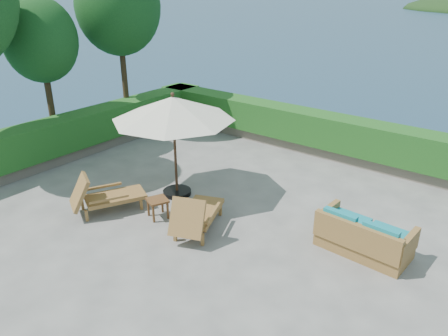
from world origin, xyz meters
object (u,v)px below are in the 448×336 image
Objects in this scene: patio_umbrella at (173,109)px; lounge_left at (104,196)px; side_table at (158,202)px; wicker_loveseat at (363,238)px; lounge_right at (196,214)px.

patio_umbrella reaches higher than lounge_left.
lounge_left is at bearing -154.92° from side_table.
wicker_loveseat is at bearing 19.55° from side_table.
patio_umbrella is at bearing 93.19° from lounge_left.
lounge_left is 2.47m from lounge_right.
patio_umbrella is at bearing 124.64° from lounge_right.
side_table is 0.31× the size of wicker_loveseat.
lounge_right reaches higher than lounge_left.
wicker_loveseat is at bearing 2.35° from lounge_right.
lounge_right is (1.62, -1.07, -1.88)m from patio_umbrella.
patio_umbrella is 2.30m from side_table.
side_table is (1.24, 0.58, -0.03)m from lounge_left.
lounge_left is at bearing -155.78° from wicker_loveseat.
lounge_left is at bearing -113.42° from patio_umbrella.
side_table is at bearing -67.23° from patio_umbrella.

